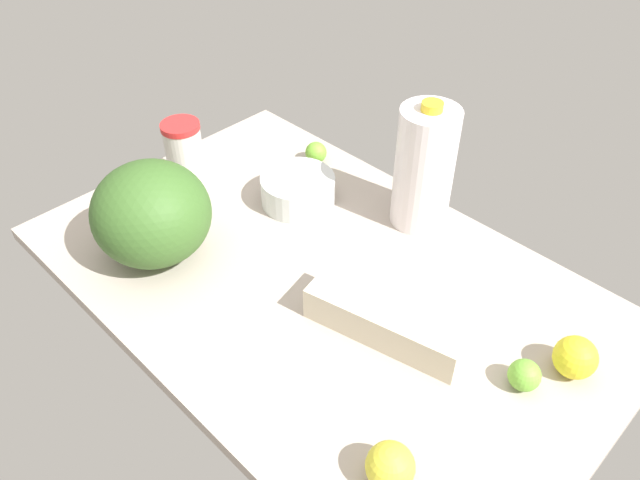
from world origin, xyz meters
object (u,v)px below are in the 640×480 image
(tumbler_cup, at_px, (185,155))
(lime_near_front, at_px, (316,153))
(lemon_loose, at_px, (390,466))
(watermelon, at_px, (152,214))
(lemon_beside_bowl, at_px, (575,357))
(milk_jug, at_px, (424,168))
(lime_by_jug, at_px, (524,375))
(egg_carton, at_px, (387,319))
(mixing_bowl, at_px, (298,190))

(tumbler_cup, xyz_separation_m, lime_near_front, (0.15, 0.29, -0.06))
(lemon_loose, bearing_deg, watermelon, 175.78)
(tumbler_cup, distance_m, lemon_beside_bowl, 0.95)
(lemon_beside_bowl, xyz_separation_m, lime_near_front, (-0.79, 0.15, -0.01))
(tumbler_cup, distance_m, lime_near_front, 0.33)
(watermelon, xyz_separation_m, milk_jug, (0.32, 0.48, 0.03))
(watermelon, bearing_deg, lime_near_front, 91.41)
(tumbler_cup, xyz_separation_m, lime_by_jug, (0.89, 0.05, -0.06))
(milk_jug, bearing_deg, lime_by_jug, -30.01)
(milk_jug, bearing_deg, tumbler_cup, -149.24)
(egg_carton, distance_m, lemon_beside_bowl, 0.33)
(tumbler_cup, relative_size, lemon_beside_bowl, 2.20)
(tumbler_cup, relative_size, milk_jug, 0.57)
(tumbler_cup, xyz_separation_m, mixing_bowl, (0.24, 0.14, -0.05))
(egg_carton, distance_m, mixing_bowl, 0.44)
(milk_jug, distance_m, lime_near_front, 0.35)
(milk_jug, distance_m, lemon_beside_bowl, 0.49)
(watermelon, distance_m, milk_jug, 0.58)
(lime_by_jug, distance_m, lemon_loose, 0.30)
(lime_by_jug, bearing_deg, mixing_bowl, 172.17)
(lime_by_jug, distance_m, lime_near_front, 0.78)
(egg_carton, height_order, milk_jug, milk_jug)
(mixing_bowl, height_order, lime_by_jug, mixing_bowl)
(tumbler_cup, distance_m, milk_jug, 0.56)
(milk_jug, relative_size, lime_by_jug, 5.25)
(milk_jug, xyz_separation_m, lemon_loose, (0.36, -0.53, -0.10))
(watermelon, bearing_deg, milk_jug, 56.53)
(watermelon, bearing_deg, tumbler_cup, 129.82)
(egg_carton, distance_m, lemon_loose, 0.29)
(lemon_loose, xyz_separation_m, lemon_beside_bowl, (0.10, 0.38, 0.00))
(watermelon, distance_m, lemon_loose, 0.68)
(lime_near_front, bearing_deg, egg_carton, -31.96)
(milk_jug, height_order, lemon_loose, milk_jug)
(lime_by_jug, height_order, lemon_loose, lemon_loose)
(watermelon, bearing_deg, mixing_bowl, 76.78)
(watermelon, bearing_deg, lemon_beside_bowl, 23.11)
(tumbler_cup, height_order, lemon_beside_bowl, tumbler_cup)
(watermelon, bearing_deg, egg_carton, 19.52)
(lime_by_jug, height_order, lime_near_front, lime_by_jug)
(egg_carton, xyz_separation_m, mixing_bowl, (-0.41, 0.16, -0.00))
(mixing_bowl, bearing_deg, lemon_beside_bowl, -0.23)
(mixing_bowl, relative_size, lemon_loose, 2.29)
(lime_near_front, bearing_deg, mixing_bowl, -58.80)
(lemon_loose, xyz_separation_m, lime_near_front, (-0.69, 0.53, -0.01))
(tumbler_cup, height_order, lime_near_front, tumbler_cup)
(lemon_loose, distance_m, lemon_beside_bowl, 0.39)
(milk_jug, height_order, lime_by_jug, milk_jug)
(watermelon, distance_m, lime_by_jug, 0.77)
(milk_jug, xyz_separation_m, mixing_bowl, (-0.24, -0.15, -0.11))
(milk_jug, bearing_deg, watermelon, -123.47)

